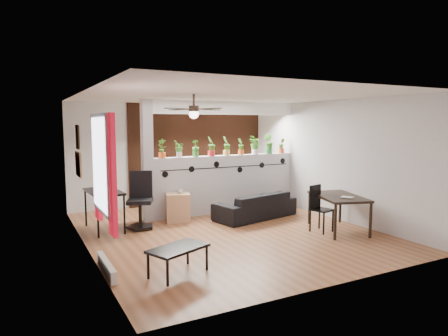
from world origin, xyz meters
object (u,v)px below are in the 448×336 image
Objects in this scene: sofa at (255,206)px; potted_plant_6 at (255,144)px; potted_plant_2 at (196,148)px; potted_plant_7 at (269,143)px; coffee_table at (178,250)px; ceiling_fan at (194,111)px; computer_desk at (104,194)px; potted_plant_0 at (162,148)px; potted_plant_3 at (211,146)px; dining_table at (338,199)px; potted_plant_5 at (241,146)px; potted_plant_4 at (226,145)px; cup at (180,191)px; folding_chair at (318,204)px; office_chair at (141,204)px; potted_plant_1 at (179,148)px; cube_shelf at (178,207)px; potted_plant_8 at (282,145)px.

potted_plant_6 is at bearing -133.29° from sofa.
sofa is (1.07, -0.84, -1.28)m from potted_plant_2.
potted_plant_7 is 5.01m from coffee_table.
computer_desk is at bearing 131.71° from ceiling_fan.
potted_plant_3 is (1.19, 0.00, 0.01)m from potted_plant_0.
ceiling_fan is at bearing -123.80° from potted_plant_3.
potted_plant_0 reaches higher than coffee_table.
potted_plant_5 is at bearing 106.95° from dining_table.
potted_plant_0 reaches higher than dining_table.
potted_plant_7 is 4.20m from computer_desk.
dining_table is 3.69m from coffee_table.
potted_plant_4 is (1.58, 0.00, 0.01)m from potted_plant_0.
folding_chair is (2.10, -2.00, -0.13)m from cup.
office_chair is at bearing -170.18° from potted_plant_6.
ceiling_fan reaches higher than potted_plant_4.
folding_chair is (0.39, -2.34, -1.03)m from potted_plant_5.
potted_plant_1 is 1.58m from potted_plant_5.
potted_plant_7 is (1.98, 0.00, 0.05)m from potted_plant_2.
cube_shelf is 1.59m from computer_desk.
potted_plant_5 reaches higher than office_chair.
ceiling_fan is 3.14× the size of potted_plant_2.
sofa is at bearing -147.05° from potted_plant_8.
ceiling_fan is at bearing -82.61° from cube_shelf.
office_chair is 1.25× the size of folding_chair.
potted_plant_0 is at bearing -180.00° from potted_plant_7.
potted_plant_3 is at bearing 116.80° from folding_chair.
potted_plant_5 is 3.42m from computer_desk.
potted_plant_6 is 0.50× the size of folding_chair.
office_chair is at bearing 149.77° from dining_table.
potted_plant_7 is 3.79× the size of cup.
potted_plant_7 reaches higher than folding_chair.
ceiling_fan reaches higher than folding_chair.
ceiling_fan is at bearing -90.64° from potted_plant_0.
potted_plant_4 is at bearing 14.53° from cup.
sofa is (-0.91, -0.84, -1.34)m from potted_plant_7.
potted_plant_2 is 1.58m from potted_plant_6.
sofa is at bearing -0.43° from cube_shelf.
potted_plant_2 is 0.34× the size of office_chair.
ceiling_fan reaches higher than potted_plant_6.
cup is 0.09× the size of dining_table.
potted_plant_2 reaches higher than cube_shelf.
potted_plant_5 is at bearing 11.27° from office_chair.
cup is at bearing -110.45° from potted_plant_1.
coffee_table is (-0.88, -3.20, -1.23)m from potted_plant_0.
potted_plant_4 is at bearing 0.00° from potted_plant_1.
cube_shelf is at bearing -117.47° from potted_plant_1.
potted_plant_7 is at bearing 0.00° from potted_plant_5.
potted_plant_8 is at bearing -0.00° from potted_plant_4.
sofa is 1.60m from folding_chair.
ceiling_fan reaches higher than potted_plant_3.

